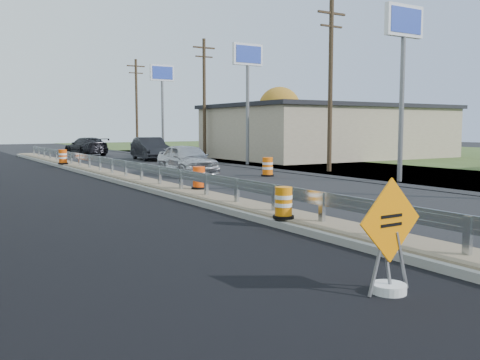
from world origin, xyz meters
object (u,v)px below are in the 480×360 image
barrel_median_near (283,203)px  car_dark_mid (150,149)px  caution_sign (389,265)px  car_silver (187,160)px  barrel_median_mid (199,178)px  barrel_shoulder_near (268,167)px  car_dark_far (86,146)px  barrel_median_far (63,157)px

barrel_median_near → car_dark_mid: (7.55, 27.52, 0.25)m
caution_sign → car_silver: size_ratio=0.37×
barrel_median_near → barrel_median_mid: size_ratio=0.96×
caution_sign → barrel_median_near: size_ratio=2.23×
barrel_median_near → barrel_shoulder_near: 13.94m
barrel_median_mid → car_dark_far: bearing=82.1°
barrel_median_near → car_silver: 15.00m
car_dark_mid → barrel_shoulder_near: bearing=-83.7°
car_silver → barrel_median_far: bearing=119.6°
barrel_median_far → car_dark_mid: (7.55, 4.55, 0.20)m
caution_sign → car_dark_far: caution_sign is taller
caution_sign → car_silver: (6.11, 19.56, 0.37)m
barrel_shoulder_near → car_dark_mid: car_dark_mid is taller
car_dark_mid → car_dark_far: bearing=110.4°
barrel_shoulder_near → car_dark_mid: size_ratio=0.18×
caution_sign → barrel_median_far: size_ratio=1.97×
barrel_shoulder_near → car_dark_far: car_dark_far is taller
barrel_shoulder_near → car_dark_mid: bearing=90.0°
barrel_median_near → barrel_median_mid: barrel_median_mid is taller
barrel_median_near → car_dark_mid: size_ratio=0.15×
barrel_median_near → barrel_median_far: barrel_median_far is taller
barrel_shoulder_near → barrel_median_mid: bearing=-142.6°
car_silver → car_dark_far: (0.95, 22.33, -0.03)m
caution_sign → car_silver: caution_sign is taller
barrel_median_near → car_dark_mid: 28.54m
barrel_median_mid → car_dark_far: (4.14, 29.91, 0.17)m
caution_sign → barrel_median_mid: caution_sign is taller
caution_sign → barrel_median_far: caution_sign is taller
barrel_median_far → car_dark_far: (5.24, 13.72, 0.13)m
barrel_shoulder_near → barrel_median_near: bearing=-122.8°
car_dark_far → car_silver: bearing=79.6°
barrel_median_far → car_silver: bearing=-63.5°
barrel_median_far → barrel_shoulder_near: size_ratio=0.93×
barrel_median_near → barrel_shoulder_near: (7.55, 11.71, -0.15)m
caution_sign → car_dark_mid: (9.37, 32.71, 0.41)m
barrel_median_near → barrel_median_far: size_ratio=0.88×
car_silver → car_dark_mid: (3.26, 13.15, 0.04)m
barrel_median_far → barrel_shoulder_near: barrel_median_far is taller
barrel_shoulder_near → car_silver: 4.22m
barrel_median_near → barrel_median_mid: (1.10, 6.79, 0.02)m
barrel_shoulder_near → caution_sign: bearing=-119.0°
barrel_median_far → car_dark_far: 14.69m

